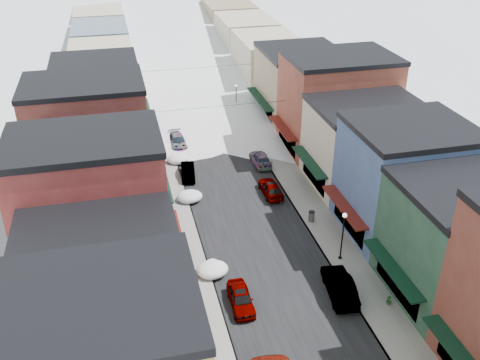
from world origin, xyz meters
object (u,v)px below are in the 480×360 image
car_green_sedan (340,286)px  trash_can (312,216)px  car_silver_sedan (241,298)px  car_dark_hatch (188,172)px  streetlamp_near (343,230)px

car_green_sedan → trash_can: bearing=-90.8°
car_silver_sedan → car_dark_hatch: size_ratio=1.01×
car_dark_hatch → car_green_sedan: car_green_sedan is taller
car_silver_sedan → car_green_sedan: car_green_sedan is taller
car_dark_hatch → car_silver_sedan: bearing=-81.5°
car_silver_sedan → streetlamp_near: size_ratio=0.91×
streetlamp_near → trash_can: bearing=93.6°
car_silver_sedan → car_green_sedan: 7.82m
car_dark_hatch → streetlamp_near: bearing=-53.1°
car_silver_sedan → car_green_sedan: size_ratio=0.80×
car_dark_hatch → trash_can: (10.04, -11.67, -0.01)m
car_silver_sedan → trash_can: 13.36m
car_silver_sedan → streetlamp_near: (9.64, 3.55, 2.32)m
car_green_sedan → streetlamp_near: bearing=-106.7°
trash_can → streetlamp_near: 6.52m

